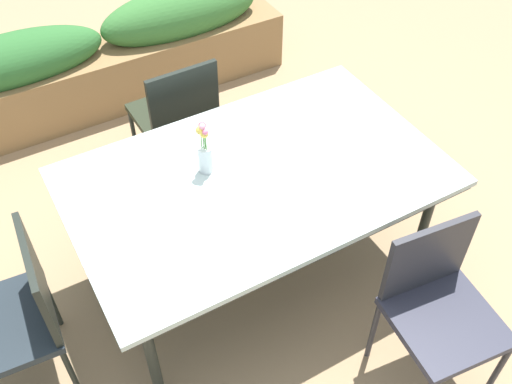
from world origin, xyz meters
The scene contains 7 objects.
ground_plane centered at (0.00, 0.00, 0.00)m, with size 12.00×12.00×0.00m, color #9E7F5B.
dining_table centered at (0.08, 0.10, 0.71)m, with size 1.83×1.14×0.77m.
chair_end_left centered at (-1.18, 0.09, 0.50)m, with size 0.52×0.52×0.88m.
chair_near_right centered at (0.50, -0.82, 0.53)m, with size 0.50×0.50×0.90m.
chair_far_side centered at (0.04, 1.01, 0.54)m, with size 0.46×0.46×0.92m.
flower_vase centered at (-0.12, 0.24, 0.89)m, with size 0.07×0.07×0.30m.
planter_box centered at (-0.06, 2.06, 0.36)m, with size 2.76×0.46×0.77m.
Camera 1 is at (-0.96, -1.72, 2.78)m, focal length 41.58 mm.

